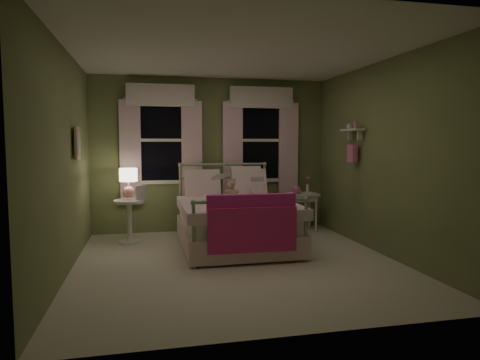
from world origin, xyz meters
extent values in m
plane|color=white|center=(0.00, 0.00, 0.00)|extent=(4.20, 4.20, 0.00)
plane|color=white|center=(0.00, 0.00, 2.60)|extent=(4.20, 4.20, 0.00)
plane|color=#7D8B53|center=(0.00, 2.10, 1.30)|extent=(4.00, 0.00, 4.00)
plane|color=#7D8B53|center=(0.00, -2.10, 1.30)|extent=(4.00, 0.00, 4.00)
plane|color=#7D8B53|center=(-2.00, 0.00, 1.30)|extent=(0.00, 4.20, 4.20)
plane|color=#7D8B53|center=(2.00, 0.00, 1.30)|extent=(0.00, 4.20, 4.20)
cube|color=white|center=(0.15, 0.84, 0.42)|extent=(1.44, 1.94, 0.26)
cube|color=white|center=(0.15, 0.84, 0.18)|extent=(1.54, 2.02, 0.30)
cube|color=white|center=(0.15, 0.69, 0.60)|extent=(1.58, 1.75, 0.14)
cylinder|color=#9EB793|center=(-0.54, 0.84, 0.30)|extent=(0.04, 1.90, 0.04)
cylinder|color=#9EB793|center=(0.84, 0.84, 0.30)|extent=(0.04, 1.90, 0.04)
cylinder|color=#9EB793|center=(-0.56, 1.81, 0.57)|extent=(0.04, 0.04, 1.15)
cylinder|color=#9EB793|center=(0.86, 1.81, 0.57)|extent=(0.04, 0.04, 1.15)
sphere|color=#9EB793|center=(-0.56, 1.81, 1.15)|extent=(0.07, 0.07, 0.07)
sphere|color=#9EB793|center=(0.86, 1.81, 1.15)|extent=(0.07, 0.07, 0.07)
cylinder|color=#9EB793|center=(0.15, 1.81, 1.15)|extent=(1.42, 0.04, 0.04)
cylinder|color=#9EB793|center=(0.15, 1.81, 0.93)|extent=(1.38, 0.03, 0.03)
cylinder|color=#9EB793|center=(-0.56, -0.13, 0.40)|extent=(0.04, 0.04, 0.80)
cylinder|color=#9EB793|center=(0.86, -0.13, 0.40)|extent=(0.04, 0.04, 0.80)
sphere|color=#9EB793|center=(-0.56, -0.13, 0.80)|extent=(0.07, 0.07, 0.07)
sphere|color=#9EB793|center=(0.86, -0.13, 0.80)|extent=(0.07, 0.07, 0.07)
cylinder|color=#9EB793|center=(0.15, -0.13, 0.80)|extent=(1.42, 0.04, 0.04)
cube|color=white|center=(-0.23, 1.54, 0.80)|extent=(0.55, 0.32, 0.57)
cube|color=white|center=(0.53, 1.54, 0.80)|extent=(0.55, 0.32, 0.57)
cube|color=white|center=(0.48, 1.54, 0.88)|extent=(0.48, 0.30, 0.51)
cube|color=#D3298D|center=(0.15, -0.13, 0.72)|extent=(1.10, 0.12, 0.32)
cube|color=#D92A7B|center=(0.15, -0.20, 0.45)|extent=(1.10, 0.07, 0.55)
imported|color=#F7D1DD|center=(-0.13, 1.29, 0.95)|extent=(0.31, 0.24, 0.76)
imported|color=#F7D1DD|center=(0.43, 1.29, 0.89)|extent=(0.34, 0.28, 0.64)
imported|color=beige|center=(-0.13, 1.04, 0.96)|extent=(0.22, 0.16, 0.26)
imported|color=beige|center=(0.43, 1.04, 0.92)|extent=(0.22, 0.15, 0.26)
sphere|color=tan|center=(0.15, 1.14, 0.75)|extent=(0.17, 0.17, 0.17)
sphere|color=tan|center=(0.15, 1.12, 0.89)|extent=(0.12, 0.12, 0.12)
sphere|color=tan|center=(0.10, 1.12, 0.95)|extent=(0.05, 0.05, 0.05)
sphere|color=tan|center=(0.19, 1.12, 0.95)|extent=(0.05, 0.05, 0.05)
sphere|color=tan|center=(0.07, 1.11, 0.77)|extent=(0.07, 0.07, 0.07)
sphere|color=tan|center=(0.23, 1.11, 0.77)|extent=(0.07, 0.07, 0.07)
sphere|color=#8C6B51|center=(0.15, 1.06, 0.89)|extent=(0.04, 0.04, 0.04)
cylinder|color=white|center=(-1.37, 1.42, 0.63)|extent=(0.46, 0.46, 0.04)
cylinder|color=white|center=(-1.37, 1.42, 0.32)|extent=(0.08, 0.08, 0.60)
cylinder|color=white|center=(-1.37, 1.42, 0.01)|extent=(0.34, 0.34, 0.03)
sphere|color=pink|center=(-1.37, 1.42, 0.77)|extent=(0.18, 0.18, 0.18)
cylinder|color=pink|center=(-1.37, 1.42, 0.89)|extent=(0.03, 0.03, 0.11)
cylinder|color=#FFEAC6|center=(-1.37, 1.42, 1.03)|extent=(0.27, 0.27, 0.19)
imported|color=beige|center=(-1.27, 1.34, 0.66)|extent=(0.23, 0.26, 0.02)
cube|color=white|center=(1.49, 1.69, 0.63)|extent=(0.50, 0.40, 0.04)
cube|color=white|center=(1.49, 1.69, 0.56)|extent=(0.44, 0.34, 0.08)
cylinder|color=white|center=(1.29, 1.54, 0.31)|extent=(0.04, 0.04, 0.60)
cylinder|color=white|center=(1.69, 1.54, 0.31)|extent=(0.04, 0.04, 0.60)
cylinder|color=white|center=(1.29, 1.84, 0.31)|extent=(0.04, 0.04, 0.60)
cylinder|color=white|center=(1.69, 1.84, 0.31)|extent=(0.04, 0.04, 0.60)
sphere|color=pink|center=(1.39, 1.69, 0.71)|extent=(0.14, 0.14, 0.14)
cube|color=pink|center=(1.39, 1.60, 0.69)|extent=(0.11, 0.07, 0.04)
cylinder|color=white|center=(1.61, 1.74, 0.72)|extent=(0.05, 0.05, 0.14)
cylinder|color=#4C7F3F|center=(1.61, 1.74, 0.83)|extent=(0.01, 0.01, 0.12)
sphere|color=pink|center=(1.61, 1.74, 0.90)|extent=(0.06, 0.06, 0.06)
cube|color=black|center=(-0.85, 2.08, 1.55)|extent=(0.76, 0.02, 1.35)
cube|color=white|center=(-0.85, 2.06, 2.25)|extent=(0.84, 0.05, 0.06)
cube|color=white|center=(-0.85, 2.06, 0.85)|extent=(0.84, 0.05, 0.06)
cube|color=white|center=(-1.25, 2.06, 1.55)|extent=(0.06, 0.05, 1.40)
cube|color=white|center=(-0.45, 2.06, 1.55)|extent=(0.06, 0.05, 1.40)
cube|color=white|center=(-0.85, 2.06, 1.55)|extent=(0.76, 0.04, 0.05)
cube|color=silver|center=(-1.35, 2.02, 1.35)|extent=(0.34, 0.06, 1.70)
cube|color=white|center=(-0.35, 2.02, 1.35)|extent=(0.34, 0.06, 1.70)
cube|color=white|center=(-0.85, 2.00, 2.28)|extent=(1.10, 0.08, 0.36)
cylinder|color=white|center=(-0.85, 2.04, 2.22)|extent=(1.20, 0.03, 0.03)
cube|color=black|center=(0.85, 2.08, 1.55)|extent=(0.76, 0.02, 1.35)
cube|color=white|center=(0.85, 2.06, 2.25)|extent=(0.84, 0.05, 0.06)
cube|color=white|center=(0.85, 2.06, 0.85)|extent=(0.84, 0.05, 0.06)
cube|color=white|center=(0.45, 2.06, 1.55)|extent=(0.06, 0.05, 1.40)
cube|color=white|center=(1.25, 2.06, 1.55)|extent=(0.06, 0.05, 1.40)
cube|color=white|center=(0.85, 2.06, 1.55)|extent=(0.76, 0.04, 0.05)
cube|color=white|center=(0.35, 2.02, 1.35)|extent=(0.34, 0.06, 1.70)
cube|color=white|center=(1.35, 2.02, 1.35)|extent=(0.34, 0.06, 1.70)
cube|color=white|center=(0.85, 2.00, 2.28)|extent=(1.10, 0.08, 0.36)
cylinder|color=white|center=(0.85, 2.04, 2.22)|extent=(1.20, 0.03, 0.03)
cube|color=white|center=(1.89, 0.70, 1.70)|extent=(0.15, 0.50, 0.03)
cube|color=white|center=(1.93, 0.55, 1.62)|extent=(0.06, 0.03, 0.14)
cube|color=white|center=(1.93, 0.85, 1.62)|extent=(0.06, 0.03, 0.14)
cylinder|color=pink|center=(1.89, 0.60, 1.77)|extent=(0.06, 0.06, 0.10)
sphere|color=white|center=(1.89, 0.80, 1.75)|extent=(0.08, 0.08, 0.08)
cube|color=pink|center=(1.90, 0.70, 1.35)|extent=(0.08, 0.18, 0.26)
cube|color=beige|center=(-1.95, 0.60, 1.50)|extent=(0.03, 0.32, 0.42)
cube|color=silver|center=(-1.94, 0.60, 1.50)|extent=(0.01, 0.25, 0.34)
camera|label=1|loc=(-1.11, -5.16, 1.51)|focal=32.00mm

